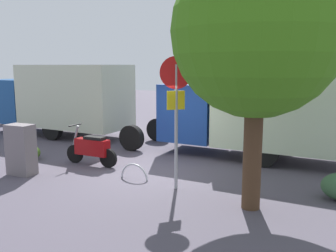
{
  "coord_description": "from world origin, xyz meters",
  "views": [
    {
      "loc": [
        -4.72,
        8.81,
        2.96
      ],
      "look_at": [
        -0.42,
        -0.12,
        1.32
      ],
      "focal_mm": 39.2,
      "sensor_mm": 36.0,
      "label": 1
    }
  ],
  "objects": [
    {
      "name": "street_tree",
      "position": [
        -3.1,
        1.44,
        3.6
      ],
      "size": [
        3.4,
        3.4,
        5.32
      ],
      "color": "#47301E",
      "rests_on": "ground"
    },
    {
      "name": "stop_sign",
      "position": [
        -1.18,
        1.02,
        2.12
      ],
      "size": [
        0.71,
        0.33,
        3.18
      ],
      "color": "#9E9EA3",
      "rests_on": "ground"
    },
    {
      "name": "shrub_mid_verge",
      "position": [
        4.18,
        0.44,
        0.23
      ],
      "size": [
        0.66,
        0.54,
        0.45
      ],
      "primitive_type": "ellipsoid",
      "color": "#476F23",
      "rests_on": "ground"
    },
    {
      "name": "utility_cabinet",
      "position": [
        3.13,
        1.76,
        0.7
      ],
      "size": [
        0.75,
        0.48,
        1.39
      ],
      "primitive_type": "cube",
      "rotation": [
        0.0,
        0.0,
        0.04
      ],
      "color": "slate",
      "rests_on": "ground"
    },
    {
      "name": "motorcycle",
      "position": [
        1.97,
        0.16,
        0.52
      ],
      "size": [
        1.81,
        0.55,
        1.2
      ],
      "rotation": [
        0.0,
        0.0,
        -0.02
      ],
      "color": "black",
      "rests_on": "ground"
    },
    {
      "name": "bike_rack_hoop",
      "position": [
        0.13,
        0.8,
        0.0
      ],
      "size": [
        0.85,
        0.11,
        0.85
      ],
      "primitive_type": "torus",
      "rotation": [
        1.57,
        0.0,
        -0.07
      ],
      "color": "#B7B7BC",
      "rests_on": "ground"
    },
    {
      "name": "ground_plane",
      "position": [
        0.0,
        0.0,
        0.0
      ],
      "size": [
        60.0,
        60.0,
        0.0
      ],
      "primitive_type": "plane",
      "color": "#4B4552"
    },
    {
      "name": "box_truck_far",
      "position": [
        6.25,
        -3.21,
        1.64
      ],
      "size": [
        8.24,
        2.48,
        2.99
      ],
      "rotation": [
        0.0,
        0.0,
        -0.04
      ],
      "color": "black",
      "rests_on": "ground"
    },
    {
      "name": "box_truck_near",
      "position": [
        -2.14,
        -2.86,
        1.55
      ],
      "size": [
        7.58,
        2.4,
        2.76
      ],
      "rotation": [
        0.0,
        0.0,
        -0.03
      ],
      "color": "black",
      "rests_on": "ground"
    }
  ]
}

